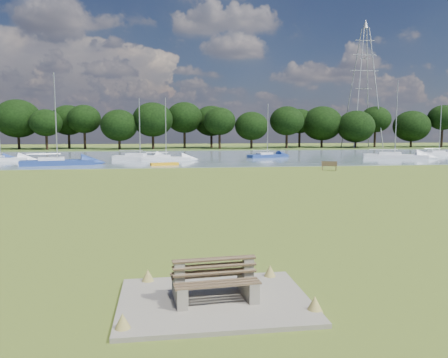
{
  "coord_description": "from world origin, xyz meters",
  "views": [
    {
      "loc": [
        -1.14,
        -23.3,
        3.81
      ],
      "look_at": [
        1.97,
        -2.0,
        1.45
      ],
      "focal_mm": 35.0,
      "sensor_mm": 36.0,
      "label": 1
    }
  ],
  "objects": [
    {
      "name": "concrete_pad",
      "position": [
        0.0,
        -14.0,
        0.05
      ],
      "size": [
        4.2,
        3.2,
        0.1
      ],
      "primitive_type": "cube",
      "color": "gray",
      "rests_on": "ground"
    },
    {
      "name": "far_bank",
      "position": [
        0.0,
        72.0,
        0.0
      ],
      "size": [
        220.0,
        20.0,
        0.4
      ],
      "primitive_type": "cube",
      "color": "#4C6626",
      "rests_on": "ground"
    },
    {
      "name": "kayak",
      "position": [
        -0.7,
        25.15,
        0.21
      ],
      "size": [
        3.18,
        1.44,
        0.31
      ],
      "primitive_type": "cube",
      "rotation": [
        0.0,
        0.0,
        0.24
      ],
      "color": "#F1A712",
      "rests_on": "river"
    },
    {
      "name": "tree_line",
      "position": [
        8.34,
        68.0,
        5.81
      ],
      "size": [
        158.28,
        8.08,
        9.78
      ],
      "color": "black",
      "rests_on": "far_bank"
    },
    {
      "name": "riverbank_bench",
      "position": [
        15.13,
        17.1,
        0.46
      ],
      "size": [
        1.53,
        0.95,
        0.91
      ],
      "rotation": [
        0.0,
        0.0,
        -0.38
      ],
      "color": "brown",
      "rests_on": "ground"
    },
    {
      "name": "river",
      "position": [
        0.0,
        42.0,
        0.0
      ],
      "size": [
        220.0,
        40.0,
        0.1
      ],
      "primitive_type": "cube",
      "color": "gray",
      "rests_on": "ground"
    },
    {
      "name": "sailboat_0",
      "position": [
        -12.54,
        27.14,
        0.58
      ],
      "size": [
        8.02,
        3.81,
        10.1
      ],
      "rotation": [
        0.0,
        0.0,
        0.22
      ],
      "color": "navy",
      "rests_on": "river"
    },
    {
      "name": "sailboat_8",
      "position": [
        -21.17,
        35.12,
        0.48
      ],
      "size": [
        6.67,
        2.33,
        9.01
      ],
      "rotation": [
        0.0,
        0.0,
        0.08
      ],
      "color": "white",
      "rests_on": "river"
    },
    {
      "name": "bench_pair",
      "position": [
        0.0,
        -14.0,
        0.51
      ],
      "size": [
        1.94,
        1.24,
        1.0
      ],
      "rotation": [
        0.0,
        0.0,
        0.08
      ],
      "color": "gray",
      "rests_on": "concrete_pad"
    },
    {
      "name": "sailboat_4",
      "position": [
        30.94,
        33.11,
        0.56
      ],
      "size": [
        8.57,
        5.48,
        10.62
      ],
      "rotation": [
        0.0,
        0.0,
        -0.41
      ],
      "color": "white",
      "rests_on": "river"
    },
    {
      "name": "ground",
      "position": [
        0.0,
        0.0,
        0.0
      ],
      "size": [
        220.0,
        220.0,
        0.0
      ],
      "primitive_type": "plane",
      "color": "olive"
    },
    {
      "name": "pylon",
      "position": [
        43.95,
        70.0,
        17.79
      ],
      "size": [
        6.75,
        4.73,
        28.06
      ],
      "color": "#9C9D9E",
      "rests_on": "far_bank"
    },
    {
      "name": "sailboat_7",
      "position": [
        -3.82,
        34.54,
        0.56
      ],
      "size": [
        7.3,
        3.98,
        7.98
      ],
      "rotation": [
        0.0,
        0.0,
        -0.3
      ],
      "color": "white",
      "rests_on": "river"
    },
    {
      "name": "sailboat_1",
      "position": [
        -0.48,
        33.14,
        0.48
      ],
      "size": [
        6.21,
        1.84,
        8.0
      ],
      "rotation": [
        0.0,
        0.0,
        -0.02
      ],
      "color": "white",
      "rests_on": "river"
    },
    {
      "name": "sailboat_5",
      "position": [
        41.82,
        39.13,
        0.49
      ],
      "size": [
        6.19,
        1.77,
        7.72
      ],
      "rotation": [
        0.0,
        0.0,
        0.01
      ],
      "color": "white",
      "rests_on": "river"
    },
    {
      "name": "sailboat_6",
      "position": [
        13.91,
        37.29,
        0.48
      ],
      "size": [
        6.19,
        3.63,
        7.6
      ],
      "rotation": [
        0.0,
        0.0,
        0.35
      ],
      "color": "navy",
      "rests_on": "river"
    }
  ]
}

